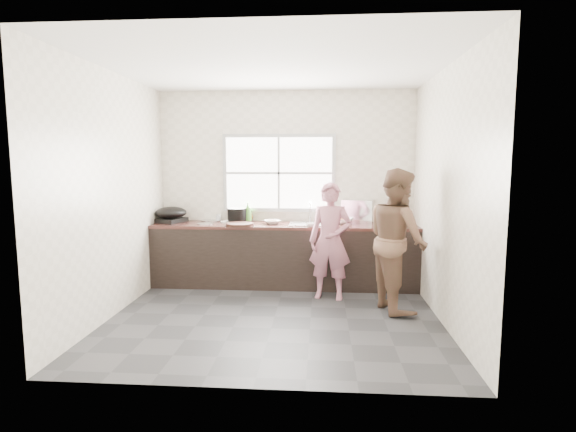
# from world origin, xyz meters

# --- Properties ---
(floor) EXTENTS (3.60, 3.20, 0.01)m
(floor) POSITION_xyz_m (0.00, 0.00, -0.01)
(floor) COLOR #2C2C2F
(floor) RESTS_ON ground
(ceiling) EXTENTS (3.60, 3.20, 0.01)m
(ceiling) POSITION_xyz_m (0.00, 0.00, 2.71)
(ceiling) COLOR silver
(ceiling) RESTS_ON wall_back
(wall_back) EXTENTS (3.60, 0.01, 2.70)m
(wall_back) POSITION_xyz_m (0.00, 1.60, 1.35)
(wall_back) COLOR beige
(wall_back) RESTS_ON ground
(wall_left) EXTENTS (0.01, 3.20, 2.70)m
(wall_left) POSITION_xyz_m (-1.80, 0.00, 1.35)
(wall_left) COLOR beige
(wall_left) RESTS_ON ground
(wall_right) EXTENTS (0.01, 3.20, 2.70)m
(wall_right) POSITION_xyz_m (1.80, 0.00, 1.35)
(wall_right) COLOR beige
(wall_right) RESTS_ON ground
(wall_front) EXTENTS (3.60, 0.01, 2.70)m
(wall_front) POSITION_xyz_m (0.00, -1.60, 1.35)
(wall_front) COLOR beige
(wall_front) RESTS_ON ground
(cabinet) EXTENTS (3.60, 0.62, 0.82)m
(cabinet) POSITION_xyz_m (0.00, 1.29, 0.41)
(cabinet) COLOR black
(cabinet) RESTS_ON floor
(countertop) EXTENTS (3.60, 0.64, 0.04)m
(countertop) POSITION_xyz_m (0.00, 1.29, 0.84)
(countertop) COLOR #381C17
(countertop) RESTS_ON cabinet
(sink) EXTENTS (0.55, 0.45, 0.02)m
(sink) POSITION_xyz_m (0.35, 1.29, 0.86)
(sink) COLOR silver
(sink) RESTS_ON countertop
(faucet) EXTENTS (0.02, 0.02, 0.30)m
(faucet) POSITION_xyz_m (0.35, 1.49, 1.01)
(faucet) COLOR silver
(faucet) RESTS_ON countertop
(window_frame) EXTENTS (1.60, 0.05, 1.10)m
(window_frame) POSITION_xyz_m (-0.10, 1.59, 1.55)
(window_frame) COLOR #9EA0A5
(window_frame) RESTS_ON wall_back
(window_glazing) EXTENTS (1.50, 0.01, 1.00)m
(window_glazing) POSITION_xyz_m (-0.10, 1.57, 1.55)
(window_glazing) COLOR white
(window_glazing) RESTS_ON window_frame
(woman) EXTENTS (0.55, 0.41, 1.36)m
(woman) POSITION_xyz_m (0.62, 0.74, 0.68)
(woman) COLOR #B0697D
(woman) RESTS_ON floor
(person_side) EXTENTS (0.81, 0.94, 1.64)m
(person_side) POSITION_xyz_m (1.39, 0.39, 0.82)
(person_side) COLOR brown
(person_side) RESTS_ON floor
(cutting_board) EXTENTS (0.40, 0.40, 0.04)m
(cutting_board) POSITION_xyz_m (-0.58, 1.08, 0.88)
(cutting_board) COLOR black
(cutting_board) RESTS_ON countertop
(cleaver) EXTENTS (0.20, 0.13, 0.01)m
(cleaver) POSITION_xyz_m (-0.22, 1.33, 0.90)
(cleaver) COLOR #A4A5AB
(cleaver) RESTS_ON cutting_board
(bowl_mince) EXTENTS (0.29, 0.29, 0.06)m
(bowl_mince) POSITION_xyz_m (-0.16, 1.27, 0.89)
(bowl_mince) COLOR silver
(bowl_mince) RESTS_ON countertop
(bowl_crabs) EXTENTS (0.22, 0.22, 0.06)m
(bowl_crabs) POSITION_xyz_m (0.81, 1.37, 0.89)
(bowl_crabs) COLOR silver
(bowl_crabs) RESTS_ON countertop
(bowl_held) EXTENTS (0.21, 0.21, 0.06)m
(bowl_held) POSITION_xyz_m (0.39, 1.08, 0.89)
(bowl_held) COLOR silver
(bowl_held) RESTS_ON countertop
(black_pot) EXTENTS (0.37, 0.37, 0.20)m
(black_pot) POSITION_xyz_m (-0.67, 1.41, 0.96)
(black_pot) COLOR black
(black_pot) RESTS_ON countertop
(plate_food) EXTENTS (0.30, 0.30, 0.02)m
(plate_food) POSITION_xyz_m (-0.80, 1.39, 0.87)
(plate_food) COLOR silver
(plate_food) RESTS_ON countertop
(bottle_green) EXTENTS (0.12, 0.12, 0.29)m
(bottle_green) POSITION_xyz_m (-0.53, 1.42, 1.00)
(bottle_green) COLOR #3F872C
(bottle_green) RESTS_ON countertop
(bottle_brown_tall) EXTENTS (0.08, 0.08, 0.18)m
(bottle_brown_tall) POSITION_xyz_m (-0.74, 1.52, 0.95)
(bottle_brown_tall) COLOR #431E10
(bottle_brown_tall) RESTS_ON countertop
(bottle_brown_short) EXTENTS (0.17, 0.17, 0.18)m
(bottle_brown_short) POSITION_xyz_m (-0.54, 1.52, 0.95)
(bottle_brown_short) COLOR #473111
(bottle_brown_short) RESTS_ON countertop
(glass_jar) EXTENTS (0.08, 0.08, 0.10)m
(glass_jar) POSITION_xyz_m (-0.97, 1.52, 0.91)
(glass_jar) COLOR silver
(glass_jar) RESTS_ON countertop
(burner) EXTENTS (0.50, 0.50, 0.06)m
(burner) POSITION_xyz_m (-1.65, 1.37, 0.89)
(burner) COLOR black
(burner) RESTS_ON countertop
(wok) EXTENTS (0.52, 0.52, 0.16)m
(wok) POSITION_xyz_m (-1.60, 1.32, 1.00)
(wok) COLOR black
(wok) RESTS_ON burner
(dish_rack) EXTENTS (0.49, 0.40, 0.32)m
(dish_rack) POSITION_xyz_m (1.02, 1.52, 1.02)
(dish_rack) COLOR silver
(dish_rack) RESTS_ON countertop
(pot_lid_left) EXTENTS (0.27, 0.27, 0.01)m
(pot_lid_left) POSITION_xyz_m (-1.08, 1.20, 0.87)
(pot_lid_left) COLOR #BABBC1
(pot_lid_left) RESTS_ON countertop
(pot_lid_right) EXTENTS (0.29, 0.29, 0.01)m
(pot_lid_right) POSITION_xyz_m (-1.08, 1.52, 0.87)
(pot_lid_right) COLOR #B3B4BA
(pot_lid_right) RESTS_ON countertop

